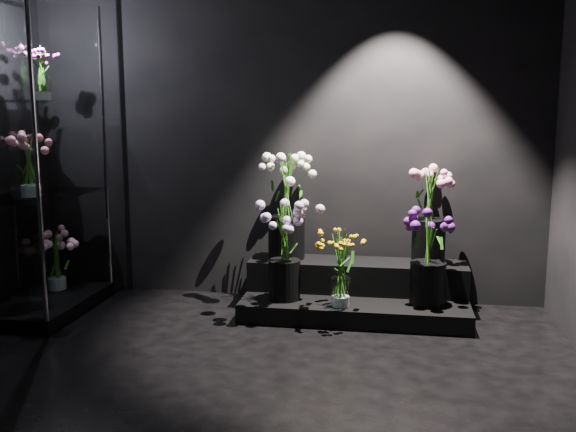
# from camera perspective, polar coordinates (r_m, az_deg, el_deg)

# --- Properties ---
(floor) EXTENTS (4.00, 4.00, 0.00)m
(floor) POSITION_cam_1_polar(r_m,az_deg,el_deg) (3.38, -6.35, -16.55)
(floor) COLOR black
(floor) RESTS_ON ground
(wall_back) EXTENTS (4.00, 0.00, 4.00)m
(wall_back) POSITION_cam_1_polar(r_m,az_deg,el_deg) (5.00, -0.38, 8.53)
(wall_back) COLOR black
(wall_back) RESTS_ON floor
(display_riser) EXTENTS (1.62, 0.72, 0.36)m
(display_riser) POSITION_cam_1_polar(r_m,az_deg,el_deg) (4.80, 6.05, -6.71)
(display_riser) COLOR black
(display_riser) RESTS_ON floor
(display_case) EXTENTS (0.61, 1.02, 2.25)m
(display_case) POSITION_cam_1_polar(r_m,az_deg,el_deg) (4.94, -21.40, 4.70)
(display_case) COLOR black
(display_case) RESTS_ON floor
(bouquet_orange_bells) EXTENTS (0.35, 0.35, 0.54)m
(bouquet_orange_bells) POSITION_cam_1_polar(r_m,az_deg,el_deg) (4.42, 4.73, -4.55)
(bouquet_orange_bells) COLOR white
(bouquet_orange_bells) RESTS_ON display_riser
(bouquet_lilac) EXTENTS (0.38, 0.38, 0.69)m
(bouquet_lilac) POSITION_cam_1_polar(r_m,az_deg,el_deg) (4.55, -0.33, -2.53)
(bouquet_lilac) COLOR black
(bouquet_lilac) RESTS_ON display_riser
(bouquet_purple) EXTENTS (0.36, 0.36, 0.65)m
(bouquet_purple) POSITION_cam_1_polar(r_m,az_deg,el_deg) (4.54, 12.39, -3.28)
(bouquet_purple) COLOR black
(bouquet_purple) RESTS_ON display_riser
(bouquet_cream_roses) EXTENTS (0.49, 0.49, 0.79)m
(bouquet_cream_roses) POSITION_cam_1_polar(r_m,az_deg,el_deg) (4.83, -0.14, 1.38)
(bouquet_cream_roses) COLOR black
(bouquet_cream_roses) RESTS_ON display_riser
(bouquet_pink_roses) EXTENTS (0.40, 0.40, 0.70)m
(bouquet_pink_roses) POSITION_cam_1_polar(r_m,az_deg,el_deg) (4.78, 12.48, 0.57)
(bouquet_pink_roses) COLOR black
(bouquet_pink_roses) RESTS_ON display_riser
(bouquet_case_pink) EXTENTS (0.35, 0.35, 0.45)m
(bouquet_case_pink) POSITION_cam_1_polar(r_m,az_deg,el_deg) (4.80, -22.01, 4.38)
(bouquet_case_pink) COLOR white
(bouquet_case_pink) RESTS_ON display_case
(bouquet_case_magenta) EXTENTS (0.24, 0.24, 0.38)m
(bouquet_case_magenta) POSITION_cam_1_polar(r_m,az_deg,el_deg) (5.03, -21.02, 11.75)
(bouquet_case_magenta) COLOR white
(bouquet_case_magenta) RESTS_ON display_case
(bouquet_case_base_pink) EXTENTS (0.38, 0.38, 0.45)m
(bouquet_case_base_pink) POSITION_cam_1_polar(r_m,az_deg,el_deg) (5.25, -19.95, -3.61)
(bouquet_case_base_pink) COLOR white
(bouquet_case_base_pink) RESTS_ON display_case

